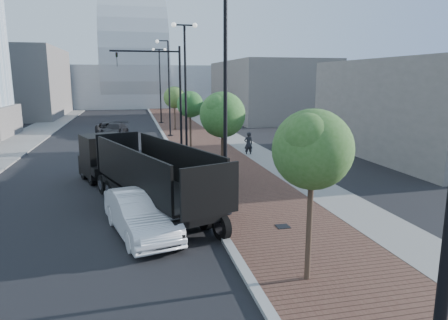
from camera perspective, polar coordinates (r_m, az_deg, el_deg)
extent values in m
cube|color=#4C2D23|center=(46.71, -4.66, 4.44)|extent=(7.00, 140.00, 0.12)
cube|color=slate|center=(47.16, -1.40, 4.55)|extent=(2.40, 140.00, 0.13)
cube|color=gray|center=(46.34, -8.95, 4.30)|extent=(0.30, 140.00, 0.14)
cube|color=slate|center=(47.30, -24.89, 3.50)|extent=(4.00, 140.00, 0.12)
cube|color=black|center=(23.75, -16.42, 0.68)|extent=(2.81, 2.86, 2.25)
cube|color=black|center=(25.31, -17.31, -0.43)|extent=(2.10, 1.12, 1.13)
cube|color=black|center=(22.45, -15.24, -1.33)|extent=(2.27, 1.39, 0.43)
cube|color=black|center=(17.44, -9.64, -4.72)|extent=(4.69, 8.20, 0.30)
cube|color=black|center=(17.35, -9.68, -3.62)|extent=(4.77, 8.23, 0.10)
cube|color=black|center=(16.76, -13.17, -1.24)|extent=(2.83, 7.52, 1.73)
cube|color=black|center=(17.58, -6.54, -0.42)|extent=(2.83, 7.52, 1.73)
cube|color=black|center=(13.20, -1.93, -4.35)|extent=(2.07, 0.84, 1.73)
cube|color=black|center=(21.32, -14.61, 1.37)|extent=(2.07, 0.84, 1.73)
cylinder|color=black|center=(23.15, -18.01, -2.21)|extent=(0.57, 0.98, 0.95)
cylinder|color=silver|center=(23.15, -18.01, -2.21)|extent=(0.46, 0.59, 0.52)
cylinder|color=black|center=(23.66, -13.76, -1.69)|extent=(0.57, 0.98, 0.95)
cylinder|color=silver|center=(23.66, -13.76, -1.69)|extent=(0.46, 0.59, 0.52)
cylinder|color=black|center=(24.67, -18.98, -1.46)|extent=(0.57, 0.98, 0.95)
cylinder|color=silver|center=(24.67, -18.98, -1.46)|extent=(0.46, 0.59, 0.52)
cylinder|color=black|center=(25.14, -14.97, -0.98)|extent=(0.57, 0.98, 0.95)
cylinder|color=silver|center=(25.14, -14.97, -0.98)|extent=(0.46, 0.59, 0.52)
cylinder|color=black|center=(13.95, -6.74, -10.70)|extent=(0.57, 0.98, 0.95)
cylinder|color=silver|center=(13.95, -6.74, -10.70)|extent=(0.46, 0.59, 0.52)
cylinder|color=black|center=(14.77, -0.32, -9.32)|extent=(0.57, 0.98, 0.95)
cylinder|color=silver|center=(14.77, -0.32, -9.32)|extent=(0.46, 0.59, 0.52)
cylinder|color=black|center=(14.96, -8.81, -9.19)|extent=(0.57, 0.98, 0.95)
cylinder|color=silver|center=(14.96, -8.81, -9.19)|extent=(0.46, 0.59, 0.52)
cylinder|color=black|center=(15.74, -2.70, -8.01)|extent=(0.57, 0.98, 0.95)
cylinder|color=silver|center=(15.74, -2.70, -8.01)|extent=(0.46, 0.59, 0.52)
cylinder|color=black|center=(20.16, -15.62, -4.05)|extent=(0.57, 0.98, 0.95)
cylinder|color=silver|center=(20.16, -15.62, -4.05)|extent=(0.46, 0.59, 0.52)
cylinder|color=black|center=(20.74, -10.82, -3.40)|extent=(0.57, 0.98, 0.95)
cylinder|color=silver|center=(20.74, -10.82, -3.40)|extent=(0.46, 0.59, 0.52)
cylinder|color=black|center=(21.27, -16.59, -3.30)|extent=(0.57, 0.98, 0.95)
cylinder|color=silver|center=(21.27, -16.59, -3.30)|extent=(0.46, 0.59, 0.52)
cylinder|color=black|center=(21.83, -12.02, -2.70)|extent=(0.57, 0.98, 0.95)
cylinder|color=silver|center=(21.83, -12.02, -2.70)|extent=(0.46, 0.59, 0.52)
imported|color=white|center=(15.39, -11.57, -7.35)|extent=(2.89, 5.24, 1.64)
imported|color=black|center=(42.11, -15.85, 4.14)|extent=(3.05, 5.22, 1.36)
imported|color=black|center=(41.58, -15.08, 4.06)|extent=(3.02, 4.88, 1.32)
imported|color=black|center=(30.24, 3.43, 2.25)|extent=(0.66, 0.44, 1.79)
cylinder|color=black|center=(17.25, 0.18, -7.55)|extent=(0.56, 0.56, 0.20)
cylinder|color=black|center=(16.35, 0.19, 7.60)|extent=(0.16, 0.16, 9.00)
cylinder|color=black|center=(28.69, -5.22, 0.10)|extent=(0.56, 0.56, 0.20)
cylinder|color=black|center=(28.16, -5.39, 9.16)|extent=(0.16, 0.16, 9.00)
cylinder|color=black|center=(28.34, -5.57, 18.29)|extent=(1.40, 0.10, 0.10)
sphere|color=silver|center=(28.26, -7.05, 18.27)|extent=(0.32, 0.32, 0.32)
sphere|color=silver|center=(28.44, -4.09, 18.28)|extent=(0.32, 0.32, 0.32)
cylinder|color=black|center=(40.46, -7.51, 3.36)|extent=(0.56, 0.56, 0.20)
cylinder|color=black|center=(40.08, -7.67, 9.77)|extent=(0.16, 0.16, 9.00)
cylinder|color=black|center=(40.17, -8.59, 16.17)|extent=(1.00, 0.10, 0.10)
sphere|color=silver|center=(40.13, -9.33, 16.06)|extent=(0.32, 0.32, 0.32)
cylinder|color=black|center=(52.33, -8.76, 5.14)|extent=(0.56, 0.56, 0.20)
cylinder|color=black|center=(52.04, -8.92, 10.09)|extent=(0.16, 0.16, 9.00)
cylinder|color=black|center=(52.14, -9.07, 15.04)|extent=(1.40, 0.10, 0.10)
sphere|color=silver|center=(52.09, -9.87, 15.02)|extent=(0.32, 0.32, 0.32)
sphere|color=silver|center=(52.19, -8.28, 15.06)|extent=(0.32, 0.32, 0.32)
cylinder|color=black|center=(31.16, -6.10, 8.22)|extent=(0.18, 0.18, 8.00)
cylinder|color=black|center=(30.98, -11.00, 14.72)|extent=(5.00, 0.12, 0.12)
imported|color=black|center=(30.93, -14.76, 13.45)|extent=(0.16, 0.20, 1.00)
cylinder|color=#382619|center=(11.63, 11.85, -8.53)|extent=(0.16, 0.16, 3.58)
sphere|color=#305C1F|center=(11.10, 12.28, 1.46)|extent=(2.18, 2.18, 2.18)
sphere|color=#305C1F|center=(11.59, 13.40, 0.53)|extent=(1.52, 1.52, 1.52)
sphere|color=#305C1F|center=(10.66, 11.58, 3.03)|extent=(1.31, 1.31, 1.31)
cylinder|color=#382619|center=(21.77, -0.21, 1.03)|extent=(0.16, 0.16, 3.56)
sphere|color=#2C6121|center=(21.50, -0.22, 6.37)|extent=(2.42, 2.42, 2.42)
sphere|color=#2C6121|center=(21.90, 0.64, 5.79)|extent=(1.69, 1.69, 1.69)
sphere|color=#2C6121|center=(21.11, -0.84, 7.24)|extent=(1.45, 1.45, 1.45)
cylinder|color=#382619|center=(33.47, -4.72, 4.48)|extent=(0.16, 0.16, 3.37)
sphere|color=#20561D|center=(33.29, -4.77, 7.77)|extent=(2.14, 2.14, 2.14)
sphere|color=#20561D|center=(33.66, -4.16, 7.41)|extent=(1.50, 1.50, 1.50)
sphere|color=#20561D|center=(32.94, -5.23, 8.31)|extent=(1.28, 1.28, 1.28)
cylinder|color=#382619|center=(45.32, -6.90, 6.26)|extent=(0.16, 0.16, 3.38)
sphere|color=#3D6221|center=(45.19, -6.96, 8.70)|extent=(2.37, 2.37, 2.37)
sphere|color=#3D6221|center=(45.54, -6.48, 8.43)|extent=(1.66, 1.66, 1.66)
sphere|color=#3D6221|center=(44.85, -7.31, 9.10)|extent=(1.42, 1.42, 1.42)
cube|color=#A3A9AD|center=(90.92, -12.34, 10.09)|extent=(50.00, 28.00, 8.00)
cube|color=slate|center=(68.04, -27.65, 9.55)|extent=(14.00, 20.00, 10.00)
cube|color=slate|center=(59.09, 6.10, 9.70)|extent=(12.00, 22.00, 8.00)
cube|color=#615B57|center=(33.46, 26.43, 6.46)|extent=(10.00, 16.00, 7.00)
cube|color=black|center=(15.94, 8.23, -9.18)|extent=(0.50, 0.50, 0.02)
cube|color=black|center=(26.10, -0.42, -0.92)|extent=(0.50, 0.50, 0.02)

